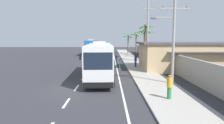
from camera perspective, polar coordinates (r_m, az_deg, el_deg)
The scene contains 18 objects.
ground_plane at distance 17.31m, azimuth -10.06°, elevation -7.33°, with size 160.00×160.00×0.00m, color #303035.
sidewalk_kerb at distance 27.16m, azimuth 7.83°, elevation -2.02°, with size 3.20×90.00×0.14m, color #A8A399.
lane_markings at distance 31.58m, azimuth -1.40°, elevation -0.85°, with size 3.93×71.00×0.01m.
boundary_wall at distance 31.67m, azimuth 13.62°, elevation 1.06°, with size 0.24×60.00×2.29m, color #9E998E.
coach_bus_foreground at distance 21.12m, azimuth -3.54°, elevation 0.79°, with size 3.09×11.71×3.83m.
coach_bus_far_lane at distance 51.15m, azimuth -5.84°, elevation 4.31°, with size 2.89×10.95×3.92m.
motorcycle_beside_bus at distance 29.23m, azimuth 1.52°, elevation -0.17°, with size 0.56×1.96×1.63m.
pedestrian_near_kerb at distance 36.89m, azimuth 6.68°, elevation 1.75°, with size 0.36×0.36×1.64m.
pedestrian_midwalk at distance 14.06m, azimuth 15.91°, elevation -6.62°, with size 0.36×0.36×1.63m.
pedestrian_far_walk at distance 28.70m, azimuth 6.67°, elevation 0.49°, with size 0.36×0.36×1.78m.
utility_pole_nearest at distance 18.64m, azimuth 16.79°, elevation 6.98°, with size 3.32×0.24×8.09m.
utility_pole_mid at distance 31.43m, azimuth 10.04°, elevation 8.53°, with size 2.01×0.24×10.07m.
palm_nearest at distance 42.93m, azimuth 9.81°, elevation 6.90°, with size 3.42×3.15×6.12m.
palm_second at distance 54.64m, azimuth 4.57°, elevation 6.25°, with size 2.94×3.02×5.17m.
palm_third at distance 35.85m, azimuth 9.40°, elevation 6.98°, with size 2.69×2.55×6.62m.
palm_fourth at distance 51.07m, azimuth 6.83°, elevation 6.67°, with size 3.63×3.66×5.72m.
palm_farthest at distance 46.79m, azimuth 9.11°, elevation 7.25°, with size 3.48×3.73×6.37m.
roadside_building at distance 29.38m, azimuth 23.64°, elevation 1.63°, with size 16.31×7.82×3.66m.
Camera 1 is at (2.83, -16.56, 4.17)m, focal length 32.39 mm.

